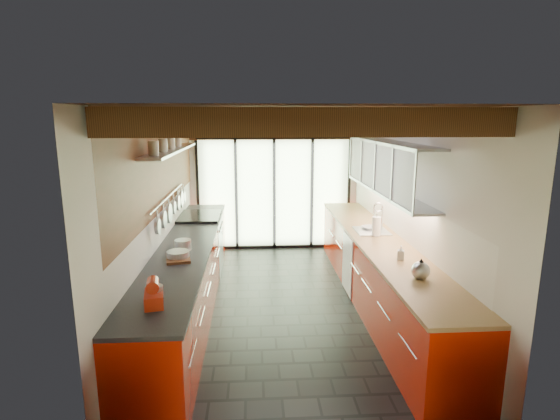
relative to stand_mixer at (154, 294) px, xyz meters
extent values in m
plane|color=black|center=(1.27, 1.93, -1.02)|extent=(5.50, 5.50, 0.00)
plane|color=silver|center=(1.27, 4.68, 0.28)|extent=(3.20, 0.00, 3.20)
plane|color=silver|center=(1.27, -0.82, 0.28)|extent=(3.20, 0.00, 3.20)
plane|color=silver|center=(-0.33, 1.93, 0.28)|extent=(0.00, 5.50, 5.50)
plane|color=silver|center=(2.87, 1.93, 0.28)|extent=(0.00, 5.50, 5.50)
plane|color=#472814|center=(1.27, 1.93, 1.58)|extent=(5.50, 5.50, 0.00)
cube|color=#593316|center=(1.27, -0.32, 1.46)|extent=(3.14, 0.14, 0.22)
cube|color=#593316|center=(1.27, 0.58, 1.46)|extent=(3.14, 0.14, 0.22)
cube|color=#593316|center=(1.27, 1.48, 1.46)|extent=(3.14, 0.14, 0.22)
cube|color=#593316|center=(1.27, 2.38, 1.46)|extent=(3.14, 0.14, 0.22)
cube|color=#593316|center=(1.27, 3.28, 1.46)|extent=(3.14, 0.14, 0.22)
cube|color=#593316|center=(1.27, 4.18, 1.46)|extent=(3.14, 0.14, 0.22)
cube|color=brown|center=(1.27, 4.64, 1.33)|extent=(3.14, 0.06, 0.50)
plane|color=brown|center=(-0.30, 2.13, 0.96)|extent=(0.00, 4.90, 4.90)
plane|color=#C6EAAD|center=(1.27, 4.66, 0.06)|extent=(2.90, 0.00, 2.90)
cube|color=black|center=(-0.18, 4.65, 0.06)|extent=(0.05, 0.04, 2.15)
cube|color=black|center=(2.72, 4.65, 0.06)|extent=(0.05, 0.04, 2.15)
cube|color=black|center=(1.27, 4.62, 0.06)|extent=(0.06, 0.05, 2.15)
cube|color=black|center=(1.27, 4.62, 1.13)|extent=(2.90, 0.05, 0.06)
cylinder|color=red|center=(1.27, 4.60, 1.33)|extent=(0.34, 0.04, 0.34)
cylinder|color=beige|center=(1.27, 4.58, 1.33)|extent=(0.28, 0.02, 0.28)
cube|color=#B91804|center=(0.00, 1.93, -0.58)|extent=(0.65, 5.00, 0.88)
cube|color=black|center=(0.00, 1.93, -0.12)|extent=(0.68, 5.00, 0.04)
cube|color=silver|center=(0.00, 3.38, -0.58)|extent=(0.66, 0.90, 0.90)
cube|color=black|center=(0.00, 3.38, -0.09)|extent=(0.65, 0.90, 0.06)
cube|color=#B91804|center=(2.55, 1.93, -0.58)|extent=(0.65, 5.00, 0.88)
cube|color=#9F734D|center=(2.55, 1.93, -0.12)|extent=(0.68, 5.00, 0.04)
cube|color=white|center=(2.22, 2.33, -0.58)|extent=(0.02, 0.60, 0.84)
cube|color=silver|center=(2.55, 2.33, -0.09)|extent=(0.45, 0.52, 0.02)
cylinder|color=silver|center=(2.69, 2.33, 0.08)|extent=(0.02, 0.02, 0.34)
torus|color=silver|center=(2.63, 2.33, 0.25)|extent=(0.14, 0.02, 0.14)
plane|color=silver|center=(2.53, 2.23, 0.83)|extent=(0.00, 3.00, 3.00)
cube|color=#9EA0A5|center=(2.70, 2.23, 0.50)|extent=(0.34, 3.00, 0.03)
cube|color=#9EA0A5|center=(2.70, 2.23, 1.17)|extent=(0.34, 3.00, 0.03)
cylinder|color=silver|center=(-0.27, 2.23, 0.45)|extent=(0.02, 2.20, 0.02)
cube|color=silver|center=(-0.18, 2.13, 1.08)|extent=(0.28, 2.60, 0.03)
cylinder|color=silver|center=(-0.23, 1.33, 0.27)|extent=(0.04, 0.18, 0.18)
cylinder|color=silver|center=(-0.23, 1.68, 0.27)|extent=(0.04, 0.22, 0.22)
cylinder|color=silver|center=(-0.23, 2.03, 0.27)|extent=(0.04, 0.26, 0.26)
cylinder|color=silver|center=(-0.23, 2.38, 0.27)|extent=(0.04, 0.18, 0.18)
cylinder|color=silver|center=(-0.23, 2.73, 0.27)|extent=(0.04, 0.22, 0.22)
cylinder|color=silver|center=(-0.23, 3.03, 0.27)|extent=(0.04, 0.26, 0.26)
cylinder|color=silver|center=(-0.23, 3.28, 0.27)|extent=(0.04, 0.18, 0.18)
cube|color=red|center=(0.00, -0.01, -0.04)|extent=(0.21, 0.30, 0.12)
cylinder|color=red|center=(0.00, -0.03, 0.10)|extent=(0.14, 0.19, 0.11)
cylinder|color=silver|center=(0.00, 0.04, 0.00)|extent=(0.16, 0.16, 0.12)
cylinder|color=silver|center=(0.00, 1.60, -0.03)|extent=(0.25, 0.25, 0.13)
cylinder|color=silver|center=(0.00, 1.24, -0.05)|extent=(0.32, 0.32, 0.10)
cube|color=brown|center=(0.00, 1.23, -0.08)|extent=(0.33, 0.41, 0.03)
sphere|color=silver|center=(2.54, 0.47, 0.00)|extent=(0.22, 0.22, 0.19)
cone|color=black|center=(2.54, 0.47, 0.10)|extent=(0.08, 0.08, 0.05)
cylinder|color=silver|center=(2.54, 0.57, 0.00)|extent=(0.03, 0.07, 0.04)
cylinder|color=white|center=(2.54, 2.08, 0.03)|extent=(0.12, 0.12, 0.26)
cylinder|color=silver|center=(2.54, 2.08, 0.20)|extent=(0.02, 0.02, 0.05)
imported|color=silver|center=(2.54, 1.07, -0.02)|extent=(0.09, 0.10, 0.17)
imported|color=silver|center=(2.54, 2.43, -0.07)|extent=(0.25, 0.25, 0.05)
camera|label=1|loc=(0.87, -3.59, 1.50)|focal=28.00mm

